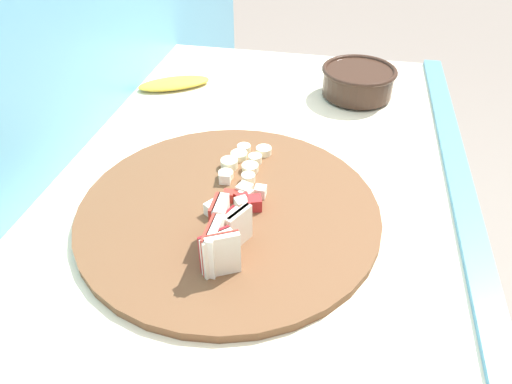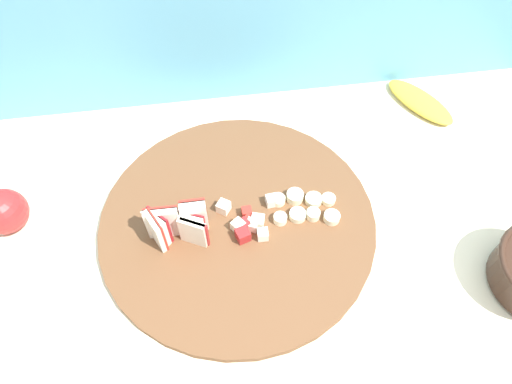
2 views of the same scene
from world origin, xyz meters
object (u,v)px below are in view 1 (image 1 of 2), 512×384
Objects in this scene: banana_peel at (174,83)px; cutting_board at (229,211)px; apple_wedge_fan at (222,238)px; ceramic_bowl at (358,81)px; apple_dice_pile at (240,197)px; banana_slice_rows at (244,162)px.

cutting_board is at bearing -150.54° from banana_peel.
ceramic_bowl is (0.53, -0.16, -0.01)m from apple_wedge_fan.
apple_wedge_fan is 0.62× the size of ceramic_bowl.
apple_dice_pile reaches higher than banana_slice_rows.
apple_wedge_fan reaches higher than ceramic_bowl.
apple_wedge_fan is at bearing 163.37° from ceramic_bowl.
apple_dice_pile is 0.65× the size of banana_peel.
apple_wedge_fan reaches higher than banana_slice_rows.
apple_dice_pile is (0.02, -0.01, 0.02)m from cutting_board.
cutting_board is at bearing -179.37° from banana_slice_rows.
banana_slice_rows is 0.37m from ceramic_bowl.
banana_peel is at bearing 29.46° from cutting_board.
banana_peel is at bearing 94.82° from ceramic_bowl.
apple_dice_pile is 0.45m from ceramic_bowl.
apple_dice_pile is (0.11, 0.00, -0.02)m from apple_wedge_fan.
ceramic_bowl is at bearing -85.18° from banana_peel.
cutting_board is 4.39× the size of apple_dice_pile.
banana_slice_rows is 0.69× the size of banana_peel.
banana_peel is (0.40, 0.23, 0.00)m from cutting_board.
banana_peel is at bearing 26.03° from apple_wedge_fan.
ceramic_bowl reaches higher than banana_slice_rows.
apple_wedge_fan reaches higher than apple_dice_pile.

